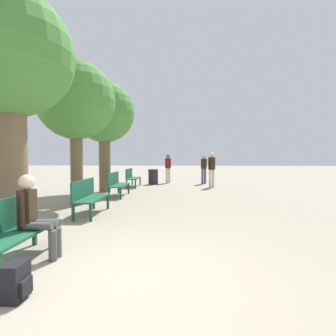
% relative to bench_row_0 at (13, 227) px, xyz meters
% --- Properties ---
extents(ground_plane, '(80.00, 80.00, 0.00)m').
position_rel_bench_row_0_xyz_m(ground_plane, '(1.65, -0.50, -0.52)').
color(ground_plane, gray).
extents(bench_row_0, '(0.51, 1.58, 0.92)m').
position_rel_bench_row_0_xyz_m(bench_row_0, '(0.00, 0.00, 0.00)').
color(bench_row_0, '#195138').
rests_on(bench_row_0, ground_plane).
extents(bench_row_1, '(0.51, 1.58, 0.92)m').
position_rel_bench_row_0_xyz_m(bench_row_1, '(0.00, 3.15, 0.00)').
color(bench_row_1, '#195138').
rests_on(bench_row_1, ground_plane).
extents(bench_row_2, '(0.51, 1.58, 0.92)m').
position_rel_bench_row_0_xyz_m(bench_row_2, '(0.00, 6.30, 0.00)').
color(bench_row_2, '#195138').
rests_on(bench_row_2, ground_plane).
extents(bench_row_3, '(0.51, 1.58, 0.92)m').
position_rel_bench_row_0_xyz_m(bench_row_3, '(0.00, 9.46, 0.00)').
color(bench_row_3, '#195138').
rests_on(bench_row_3, ground_plane).
extents(tree_row_0, '(2.38, 2.38, 4.70)m').
position_rel_bench_row_0_xyz_m(tree_row_0, '(-0.84, 1.33, 2.87)').
color(tree_row_0, brown).
rests_on(tree_row_0, ground_plane).
extents(tree_row_1, '(2.44, 2.44, 4.51)m').
position_rel_bench_row_0_xyz_m(tree_row_1, '(-0.84, 4.49, 2.72)').
color(tree_row_1, brown).
rests_on(tree_row_1, ground_plane).
extents(tree_row_2, '(2.60, 2.60, 4.74)m').
position_rel_bench_row_0_xyz_m(tree_row_2, '(-0.84, 7.60, 2.84)').
color(tree_row_2, brown).
rests_on(tree_row_2, ground_plane).
extents(person_seated, '(0.59, 0.33, 1.27)m').
position_rel_bench_row_0_xyz_m(person_seated, '(0.24, 0.16, 0.15)').
color(person_seated, '#4C4C4C').
rests_on(person_seated, ground_plane).
extents(backpack, '(0.24, 0.28, 0.40)m').
position_rel_bench_row_0_xyz_m(backpack, '(0.65, -0.96, -0.33)').
color(backpack, black).
rests_on(backpack, ground_plane).
extents(pedestrian_near, '(0.33, 0.24, 1.64)m').
position_rel_bench_row_0_xyz_m(pedestrian_near, '(3.79, 11.16, 0.41)').
color(pedestrian_near, '#384260').
rests_on(pedestrian_near, ground_plane).
extents(pedestrian_mid, '(0.35, 0.30, 1.73)m').
position_rel_bench_row_0_xyz_m(pedestrian_mid, '(4.02, 9.46, 0.47)').
color(pedestrian_mid, beige).
rests_on(pedestrian_mid, ground_plane).
extents(pedestrian_far, '(0.34, 0.23, 1.67)m').
position_rel_bench_row_0_xyz_m(pedestrian_far, '(1.75, 11.46, 0.43)').
color(pedestrian_far, beige).
rests_on(pedestrian_far, ground_plane).
extents(trash_bin, '(0.54, 0.54, 0.83)m').
position_rel_bench_row_0_xyz_m(trash_bin, '(0.97, 10.72, -0.11)').
color(trash_bin, '#232328').
rests_on(trash_bin, ground_plane).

